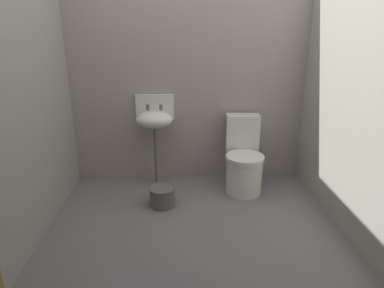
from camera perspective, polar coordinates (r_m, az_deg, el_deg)
name	(u,v)px	position (r m, az deg, el deg)	size (l,w,h in m)	color
ground_plane	(193,234)	(3.09, 0.24, -14.85)	(2.97, 2.66, 0.08)	slate
wall_back	(188,70)	(3.76, -0.62, 12.42)	(2.97, 0.10, 2.49)	#A1968D
wall_left	(20,88)	(2.95, -27.01, 8.46)	(0.10, 2.46, 2.49)	#9C958C
wall_right	(359,85)	(3.06, 26.32, 8.89)	(0.10, 2.46, 2.49)	#A09D8F
toilet_near_wall	(244,161)	(3.67, 8.68, -2.89)	(0.42, 0.61, 0.78)	white
sink	(155,119)	(3.65, -6.33, 4.27)	(0.42, 0.35, 0.99)	#645D54
bucket	(162,196)	(3.40, -5.05, -8.70)	(0.27, 0.27, 0.20)	#645D54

